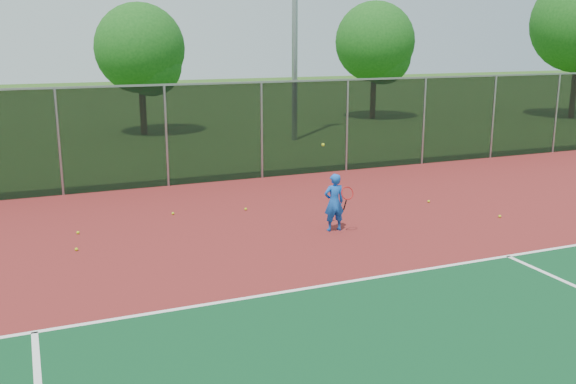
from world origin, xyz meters
The scene contains 12 objects.
ground centered at (0.00, 0.00, 0.00)m, with size 120.00×120.00×0.00m, color #274F16.
court_apron centered at (0.00, 2.00, 0.01)m, with size 30.00×20.00×0.02m, color maroon.
fence_back centered at (0.00, 12.00, 1.56)m, with size 30.00×0.06×3.03m.
tennis_player centered at (-0.46, 5.99, 0.70)m, with size 0.59×0.59×2.04m.
practice_ball_0 centered at (-5.95, 7.96, 0.06)m, with size 0.07×0.07×0.07m, color #B5CB17.
practice_ball_1 centered at (-3.60, 8.74, 0.06)m, with size 0.07×0.07×0.07m, color #B5CB17.
practice_ball_5 centered at (-6.08, 6.75, 0.06)m, with size 0.07×0.07×0.07m, color #B5CB17.
practice_ball_6 centered at (-1.77, 8.44, 0.06)m, with size 0.07×0.07×0.07m, color #B5CB17.
practice_ball_7 centered at (3.05, 7.30, 0.06)m, with size 0.07×0.07×0.07m, color #B5CB17.
practice_ball_8 centered at (3.82, 5.38, 0.06)m, with size 0.07×0.07×0.07m, color #B5CB17.
tree_back_left centered at (-1.66, 22.84, 3.69)m, with size 4.01×4.01×5.88m.
tree_back_mid centered at (11.01, 23.96, 3.92)m, with size 4.26×4.26×6.25m.
Camera 1 is at (-6.87, -6.70, 4.37)m, focal length 40.00 mm.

